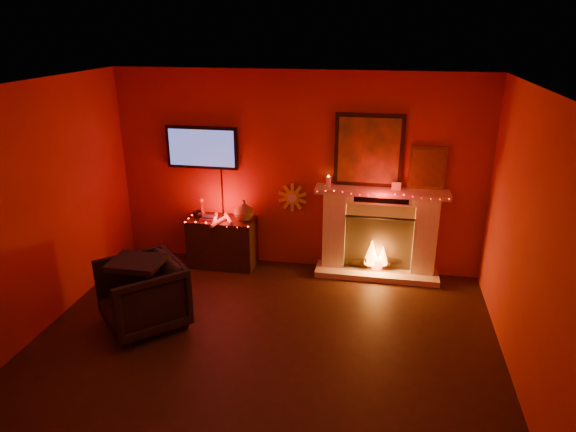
% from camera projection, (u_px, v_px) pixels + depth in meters
% --- Properties ---
extents(room, '(5.00, 5.00, 5.00)m').
position_uv_depth(room, '(249.00, 247.00, 4.62)').
color(room, black).
rests_on(room, ground).
extents(floor, '(5.00, 5.00, 0.00)m').
position_uv_depth(floor, '(253.00, 371.00, 5.09)').
color(floor, black).
rests_on(floor, ground).
extents(fireplace, '(1.72, 0.40, 2.18)m').
position_uv_depth(fireplace, '(379.00, 224.00, 6.84)').
color(fireplace, silver).
rests_on(fireplace, floor).
extents(tv, '(1.00, 0.07, 1.24)m').
position_uv_depth(tv, '(202.00, 148.00, 6.99)').
color(tv, black).
rests_on(tv, room).
extents(sunburst_clock, '(0.40, 0.03, 0.40)m').
position_uv_depth(sunburst_clock, '(292.00, 197.00, 7.03)').
color(sunburst_clock, gold).
rests_on(sunburst_clock, room).
extents(console_table, '(0.92, 0.59, 0.99)m').
position_uv_depth(console_table, '(223.00, 239.00, 7.21)').
color(console_table, black).
rests_on(console_table, floor).
extents(armchair, '(1.20, 1.20, 0.78)m').
position_uv_depth(armchair, '(142.00, 295.00, 5.73)').
color(armchair, black).
rests_on(armchair, floor).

